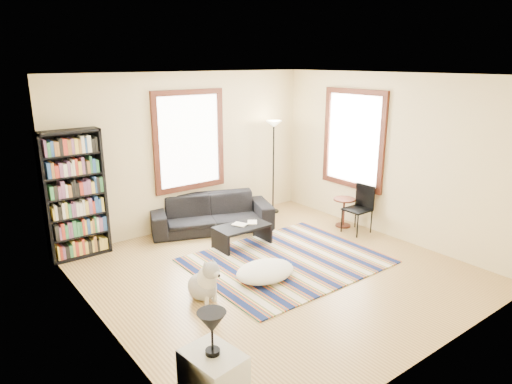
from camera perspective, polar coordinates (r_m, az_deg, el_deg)
floor at (r=6.83m, az=2.59°, el=-10.24°), size 5.00×5.00×0.10m
ceiling at (r=6.12m, az=2.94°, el=14.86°), size 5.00×5.00×0.10m
wall_back at (r=8.39m, az=-8.57°, el=5.08°), size 5.00×0.10×2.80m
wall_front at (r=4.76m, az=22.98°, el=-4.67°), size 5.00×0.10×2.80m
wall_left at (r=5.13m, az=-19.64°, el=-2.84°), size 0.10×5.00×2.80m
wall_right at (r=8.16m, az=16.63°, el=4.28°), size 0.10×5.00×2.80m
window_back at (r=8.28m, az=-8.36°, el=6.36°), size 1.20×0.06×1.60m
window_right at (r=8.55m, az=12.10°, el=6.48°), size 0.06×1.20×1.60m
rug at (r=7.12m, az=3.83°, el=-8.57°), size 2.76×2.21×0.02m
sofa at (r=8.32m, az=-5.60°, el=-2.63°), size 2.33×1.56×0.63m
bookshelf at (r=7.50m, az=-21.73°, el=-0.37°), size 0.90×0.30×2.00m
coffee_table at (r=7.61m, az=-1.75°, el=-5.48°), size 1.01×0.75×0.36m
book_a at (r=7.49m, az=-2.39°, el=-4.29°), size 0.28×0.25×0.02m
book_b at (r=7.66m, az=-1.07°, el=-3.82°), size 0.26×0.27×0.02m
floor_cushion at (r=6.55m, az=1.16°, el=-9.88°), size 0.95×0.75×0.22m
floor_lamp at (r=9.09m, az=2.18°, el=3.09°), size 0.35×0.35×1.86m
side_table at (r=8.61m, az=10.90°, el=-2.53°), size 0.42×0.42×0.54m
folding_chair at (r=8.31m, az=12.53°, el=-2.16°), size 0.43×0.41×0.86m
table_lamp at (r=3.83m, az=-5.51°, el=-17.17°), size 0.29×0.29×0.38m
dog at (r=6.01m, az=-6.77°, el=-10.68°), size 0.47×0.61×0.57m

